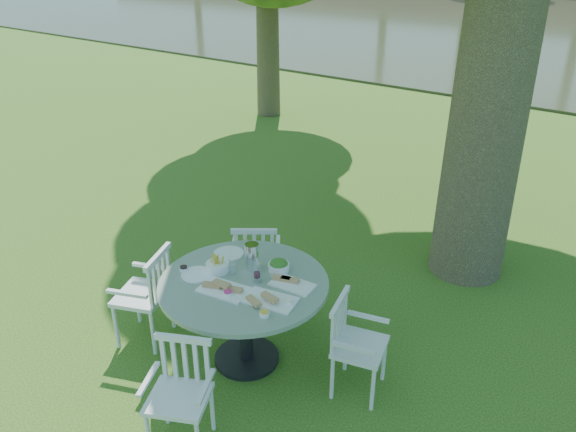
% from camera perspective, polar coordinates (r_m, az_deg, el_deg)
% --- Properties ---
extents(ground, '(140.00, 140.00, 0.00)m').
position_cam_1_polar(ground, '(5.82, -1.18, -8.24)').
color(ground, '#21440E').
rests_on(ground, ground).
extents(table, '(1.38, 1.38, 0.81)m').
position_cam_1_polar(table, '(4.68, -4.45, -8.23)').
color(table, black).
rests_on(table, ground).
extents(chair_ne, '(0.48, 0.50, 0.83)m').
position_cam_1_polar(chair_ne, '(4.53, 6.35, -12.23)').
color(chair_ne, silver).
rests_on(chair_ne, ground).
extents(chair_nw, '(0.59, 0.59, 0.86)m').
position_cam_1_polar(chair_nw, '(5.51, -3.33, -4.16)').
color(chair_nw, silver).
rests_on(chair_nw, ground).
extents(chair_sw, '(0.57, 0.58, 0.90)m').
position_cam_1_polar(chair_sw, '(5.12, -13.81, -7.30)').
color(chair_sw, silver).
rests_on(chair_sw, ground).
extents(chair_se, '(0.54, 0.53, 0.82)m').
position_cam_1_polar(chair_se, '(4.19, -10.73, -16.42)').
color(chair_se, silver).
rests_on(chair_se, ground).
extents(tableware, '(1.11, 0.74, 0.24)m').
position_cam_1_polar(tableware, '(4.63, -4.39, -5.63)').
color(tableware, white).
rests_on(tableware, table).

